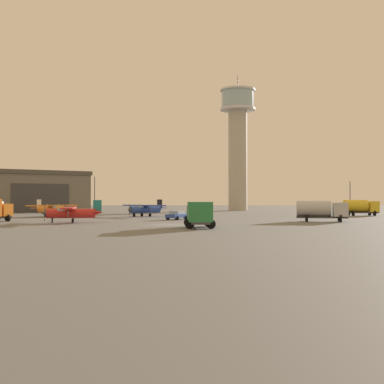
% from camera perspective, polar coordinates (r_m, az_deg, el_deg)
% --- Properties ---
extents(ground_plane, '(400.00, 400.00, 0.00)m').
position_cam_1_polar(ground_plane, '(60.44, -2.63, -3.82)').
color(ground_plane, '#60605E').
extents(control_tower, '(9.80, 9.80, 38.08)m').
position_cam_1_polar(control_tower, '(139.17, 5.33, 6.40)').
color(control_tower, '#B2AD9E').
rests_on(control_tower, ground_plane).
extents(hangar, '(33.00, 31.82, 10.15)m').
position_cam_1_polar(hangar, '(132.66, -18.23, 0.03)').
color(hangar, '#6B665B').
rests_on(hangar, ground_plane).
extents(airplane_orange, '(8.07, 9.45, 3.11)m').
position_cam_1_polar(airplane_orange, '(91.95, -16.03, -1.87)').
color(airplane_orange, orange).
rests_on(airplane_orange, ground_plane).
extents(airplane_blue, '(8.45, 8.57, 3.11)m').
position_cam_1_polar(airplane_blue, '(89.42, -5.43, -1.93)').
color(airplane_blue, '#2847A8').
rests_on(airplane_blue, ground_plane).
extents(airplane_red, '(8.05, 10.29, 3.02)m').
position_cam_1_polar(airplane_red, '(67.48, -13.76, -2.29)').
color(airplane_red, red).
rests_on(airplane_red, ground_plane).
extents(truck_box_green, '(3.41, 6.22, 2.84)m').
position_cam_1_polar(truck_box_green, '(53.53, 0.86, -2.49)').
color(truck_box_green, '#38383D').
rests_on(truck_box_green, ground_plane).
extents(truck_fuel_tanker_yellow, '(6.50, 3.50, 3.04)m').
position_cam_1_polar(truck_fuel_tanker_yellow, '(99.07, 18.96, -1.63)').
color(truck_fuel_tanker_yellow, '#38383D').
rests_on(truck_fuel_tanker_yellow, ground_plane).
extents(truck_fuel_tanker_silver, '(7.23, 3.95, 2.94)m').
position_cam_1_polar(truck_fuel_tanker_silver, '(71.01, 14.76, -2.01)').
color(truck_fuel_tanker_silver, '#38383D').
rests_on(truck_fuel_tanker_silver, ground_plane).
extents(car_blue, '(3.48, 4.50, 1.37)m').
position_cam_1_polar(car_blue, '(75.46, -1.75, -2.67)').
color(car_blue, '#2847A8').
rests_on(car_blue, ground_plane).
extents(light_post_west, '(0.44, 0.44, 8.50)m').
position_cam_1_polar(light_post_west, '(112.09, -11.23, 0.15)').
color(light_post_west, '#38383D').
rests_on(light_post_west, ground_plane).
extents(light_post_east, '(0.44, 0.44, 7.60)m').
position_cam_1_polar(light_post_east, '(119.94, 17.88, -0.12)').
color(light_post_east, '#38383D').
rests_on(light_post_east, ground_plane).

